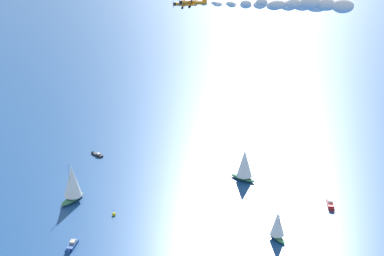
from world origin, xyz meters
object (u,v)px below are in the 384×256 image
at_px(motorboat_inshore, 331,205).
at_px(biplane_lead, 192,2).
at_px(marker_buoy, 114,214).
at_px(motorboat_far_port, 71,246).
at_px(sailboat_ahead, 72,183).
at_px(motorboat_far_stbd, 97,154).
at_px(sailboat_trailing, 244,165).
at_px(biplane_wingman, 184,4).
at_px(sailboat_offshore, 278,225).

bearing_deg(motorboat_inshore, biplane_lead, 72.35).
xyz_separation_m(marker_buoy, biplane_lead, (-19.44, -13.77, 61.79)).
xyz_separation_m(motorboat_far_port, biplane_lead, (-9.91, -31.57, 61.68)).
xyz_separation_m(motorboat_inshore, sailboat_ahead, (48.17, 60.63, 5.32)).
xyz_separation_m(motorboat_far_stbd, sailboat_trailing, (-47.15, -29.28, 5.04)).
xyz_separation_m(sailboat_ahead, biplane_lead, (-34.99, -19.20, 56.33)).
bearing_deg(biplane_lead, motorboat_far_port, 72.57).
bearing_deg(sailboat_ahead, sailboat_trailing, -109.87).
bearing_deg(biplane_lead, sailboat_trailing, -63.49).
bearing_deg(motorboat_inshore, biplane_wingman, 45.47).
bearing_deg(motorboat_far_stbd, sailboat_trailing, -148.16).
relative_size(marker_buoy, biplane_wingman, 0.31).
distance_m(motorboat_far_port, motorboat_far_stbd, 63.87).
xyz_separation_m(sailboat_ahead, biplane_wingman, (-17.33, -29.28, 53.05)).
relative_size(motorboat_far_stbd, sailboat_offshore, 0.60).
distance_m(motorboat_inshore, sailboat_trailing, 31.13).
relative_size(motorboat_far_stbd, sailboat_ahead, 0.43).
bearing_deg(motorboat_far_stbd, sailboat_offshore, -171.51).
relative_size(sailboat_offshore, biplane_lead, 1.35).
bearing_deg(motorboat_far_stbd, marker_buoy, 158.76).
height_order(sailboat_ahead, biplane_wingman, biplane_wingman).
xyz_separation_m(sailboat_trailing, marker_buoy, (3.17, 46.38, -5.07)).
bearing_deg(sailboat_offshore, sailboat_trailing, -26.76).
bearing_deg(motorboat_far_port, motorboat_far_stbd, -33.11).
distance_m(sailboat_trailing, marker_buoy, 46.76).
bearing_deg(marker_buoy, sailboat_trailing, -93.91).
relative_size(motorboat_inshore, sailboat_ahead, 0.49).
relative_size(motorboat_far_stbd, motorboat_inshore, 0.87).
bearing_deg(sailboat_offshore, motorboat_far_stbd, 8.49).
height_order(motorboat_inshore, sailboat_ahead, sailboat_ahead).
bearing_deg(sailboat_ahead, motorboat_far_stbd, -38.39).
bearing_deg(motorboat_far_stbd, biplane_wingman, -171.60).
bearing_deg(biplane_wingman, biplane_lead, 150.27).
distance_m(sailboat_trailing, biplane_lead, 67.42).
bearing_deg(sailboat_ahead, marker_buoy, -160.77).
distance_m(motorboat_far_stbd, biplane_lead, 88.59).
xyz_separation_m(motorboat_far_stbd, sailboat_ahead, (-28.43, 22.52, 5.44)).
bearing_deg(marker_buoy, motorboat_far_port, 118.15).
bearing_deg(sailboat_offshore, motorboat_inshore, -80.00).
distance_m(motorboat_far_stbd, sailboat_offshore, 82.16).
relative_size(motorboat_far_stbd, sailboat_trailing, 0.46).
relative_size(motorboat_far_port, sailboat_offshore, 0.63).
height_order(marker_buoy, biplane_wingman, biplane_wingman).
distance_m(motorboat_inshore, sailboat_ahead, 77.62).
bearing_deg(sailboat_trailing, motorboat_far_port, 95.65).
xyz_separation_m(motorboat_inshore, marker_buoy, (32.62, 55.20, -0.15)).
bearing_deg(marker_buoy, biplane_wingman, -94.27).
height_order(motorboat_far_port, biplane_wingman, biplane_wingman).
xyz_separation_m(motorboat_far_stbd, biplane_lead, (-63.41, 3.32, 61.76)).
bearing_deg(biplane_wingman, sailboat_trailing, -93.54).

